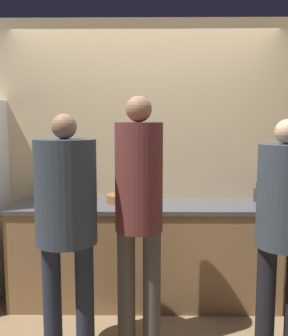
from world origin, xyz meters
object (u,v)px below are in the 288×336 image
object	(u,v)px
utensil_crock	(84,193)
bottle_amber	(41,193)
bottle_clear	(136,200)
person_center	(139,202)
person_left	(66,209)
bottle_dark	(258,194)
person_right	(284,217)
cup_yellow	(121,203)
fruit_bowl	(121,198)

from	to	relation	value
utensil_crock	bottle_amber	bearing A→B (deg)	171.13
bottle_clear	person_center	bearing A→B (deg)	-85.47
bottle_clear	bottle_amber	size ratio (longest dim) A/B	1.31
person_left	bottle_dark	size ratio (longest dim) A/B	9.71
person_right	bottle_dark	bearing A→B (deg)	83.79
person_right	bottle_amber	bearing A→B (deg)	151.66
utensil_crock	cup_yellow	bearing A→B (deg)	-36.23
person_center	cup_yellow	bearing A→B (deg)	105.92
utensil_crock	bottle_dark	xyz separation A→B (m)	(1.63, -0.01, -0.01)
person_center	bottle_amber	xyz separation A→B (m)	(-0.96, 0.93, -0.11)
person_right	bottle_amber	xyz separation A→B (m)	(-1.94, 1.05, -0.03)
person_left	person_center	distance (m)	0.50
person_left	bottle_dark	xyz separation A→B (m)	(1.58, 0.95, -0.07)
person_center	bottle_clear	world-z (taller)	person_center
person_left	bottle_clear	world-z (taller)	person_left
fruit_bowl	bottle_clear	distance (m)	0.32
person_left	cup_yellow	xyz separation A→B (m)	(0.33, 0.69, -0.10)
bottle_amber	person_right	bearing A→B (deg)	-28.34
person_center	bottle_clear	distance (m)	0.52
utensil_crock	bottle_amber	distance (m)	0.42
person_center	bottle_amber	distance (m)	1.34
person_right	cup_yellow	size ratio (longest dim) A/B	20.14
bottle_clear	cup_yellow	xyz separation A→B (m)	(-0.13, 0.08, -0.04)
person_center	person_right	bearing A→B (deg)	-7.08
person_center	cup_yellow	world-z (taller)	person_center
fruit_bowl	bottle_clear	size ratio (longest dim) A/B	1.33
person_left	utensil_crock	bearing A→B (deg)	92.94
cup_yellow	person_left	bearing A→B (deg)	-115.43
person_center	fruit_bowl	distance (m)	0.82
utensil_crock	bottle_clear	bearing A→B (deg)	-35.22
person_center	bottle_dark	world-z (taller)	person_center
person_right	utensil_crock	world-z (taller)	person_right
person_center	bottle_amber	world-z (taller)	person_center
person_left	bottle_clear	xyz separation A→B (m)	(0.45, 0.61, -0.06)
person_right	bottle_dark	world-z (taller)	person_right
person_center	cup_yellow	distance (m)	0.62
bottle_amber	utensil_crock	bearing A→B (deg)	-8.87
bottle_clear	cup_yellow	size ratio (longest dim) A/B	2.44
bottle_amber	bottle_clear	bearing A→B (deg)	-24.50
utensil_crock	cup_yellow	size ratio (longest dim) A/B	3.76
person_left	person_right	world-z (taller)	person_left
person_left	fruit_bowl	size ratio (longest dim) A/B	6.34
cup_yellow	bottle_dark	bearing A→B (deg)	11.74
person_right	cup_yellow	bearing A→B (deg)	148.35
person_left	person_right	distance (m)	1.47
person_left	bottle_dark	bearing A→B (deg)	30.94
person_left	fruit_bowl	xyz separation A→B (m)	(0.31, 0.89, -0.10)
person_center	bottle_dark	bearing A→B (deg)	37.92
person_left	utensil_crock	xyz separation A→B (m)	(-0.05, 0.96, -0.06)
person_right	person_left	bearing A→B (deg)	179.19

